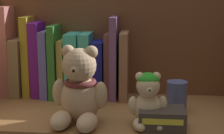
{
  "coord_description": "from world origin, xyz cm",
  "views": [
    {
      "loc": [
        8.26,
        -82.71,
        30.97
      ],
      "look_at": [
        0.51,
        0.0,
        13.08
      ],
      "focal_mm": 56.34,
      "sensor_mm": 36.0,
      "label": 1
    }
  ],
  "objects_px": {
    "book_0": "(8,51)",
    "book_9": "(99,68)",
    "book_6": "(65,67)",
    "teddy_bear_smaller": "(148,101)",
    "book_10": "(109,65)",
    "pillar_candle": "(177,96)",
    "book_5": "(57,60)",
    "book_11": "(116,57)",
    "book_7": "(75,64)",
    "book_4": "(49,62)",
    "book_12": "(125,64)",
    "book_8": "(87,64)",
    "small_product_box": "(162,118)",
    "book_1": "(21,66)",
    "book_2": "(30,56)",
    "book_3": "(40,58)",
    "teddy_bear_larger": "(79,91)"
  },
  "relations": [
    {
      "from": "book_7",
      "to": "book_5",
      "type": "bearing_deg",
      "value": 180.0
    },
    {
      "from": "book_6",
      "to": "teddy_bear_larger",
      "type": "bearing_deg",
      "value": -69.47
    },
    {
      "from": "pillar_candle",
      "to": "small_product_box",
      "type": "distance_m",
      "value": 0.12
    },
    {
      "from": "book_0",
      "to": "book_5",
      "type": "bearing_deg",
      "value": 0.0
    },
    {
      "from": "book_11",
      "to": "teddy_bear_smaller",
      "type": "distance_m",
      "value": 0.24
    },
    {
      "from": "small_product_box",
      "to": "teddy_bear_smaller",
      "type": "bearing_deg",
      "value": 159.09
    },
    {
      "from": "book_12",
      "to": "teddy_bear_larger",
      "type": "bearing_deg",
      "value": -111.69
    },
    {
      "from": "book_2",
      "to": "teddy_bear_larger",
      "type": "bearing_deg",
      "value": -50.35
    },
    {
      "from": "book_11",
      "to": "book_10",
      "type": "bearing_deg",
      "value": 180.0
    },
    {
      "from": "book_10",
      "to": "pillar_candle",
      "type": "distance_m",
      "value": 0.22
    },
    {
      "from": "pillar_candle",
      "to": "small_product_box",
      "type": "xyz_separation_m",
      "value": [
        -0.04,
        -0.11,
        -0.02
      ]
    },
    {
      "from": "book_7",
      "to": "small_product_box",
      "type": "bearing_deg",
      "value": -44.5
    },
    {
      "from": "book_10",
      "to": "book_11",
      "type": "distance_m",
      "value": 0.03
    },
    {
      "from": "teddy_bear_smaller",
      "to": "book_1",
      "type": "bearing_deg",
      "value": 148.81
    },
    {
      "from": "book_9",
      "to": "book_10",
      "type": "xyz_separation_m",
      "value": [
        0.03,
        0.0,
        0.01
      ]
    },
    {
      "from": "book_4",
      "to": "book_12",
      "type": "distance_m",
      "value": 0.21
    },
    {
      "from": "book_2",
      "to": "book_10",
      "type": "distance_m",
      "value": 0.23
    },
    {
      "from": "book_4",
      "to": "book_11",
      "type": "height_order",
      "value": "book_11"
    },
    {
      "from": "book_6",
      "to": "teddy_bear_smaller",
      "type": "relative_size",
      "value": 1.35
    },
    {
      "from": "book_7",
      "to": "book_9",
      "type": "height_order",
      "value": "book_7"
    },
    {
      "from": "teddy_bear_smaller",
      "to": "teddy_bear_larger",
      "type": "bearing_deg",
      "value": -179.89
    },
    {
      "from": "book_12",
      "to": "teddy_bear_larger",
      "type": "height_order",
      "value": "book_12"
    },
    {
      "from": "book_4",
      "to": "book_8",
      "type": "height_order",
      "value": "book_4"
    },
    {
      "from": "book_11",
      "to": "pillar_candle",
      "type": "bearing_deg",
      "value": -36.97
    },
    {
      "from": "book_0",
      "to": "book_9",
      "type": "bearing_deg",
      "value": 0.0
    },
    {
      "from": "book_11",
      "to": "teddy_bear_larger",
      "type": "height_order",
      "value": "book_11"
    },
    {
      "from": "book_0",
      "to": "book_2",
      "type": "relative_size",
      "value": 1.12
    },
    {
      "from": "book_2",
      "to": "pillar_candle",
      "type": "height_order",
      "value": "book_2"
    },
    {
      "from": "book_0",
      "to": "book_7",
      "type": "xyz_separation_m",
      "value": [
        0.19,
        0.0,
        -0.04
      ]
    },
    {
      "from": "book_5",
      "to": "book_11",
      "type": "relative_size",
      "value": 0.89
    },
    {
      "from": "book_1",
      "to": "book_9",
      "type": "distance_m",
      "value": 0.23
    },
    {
      "from": "book_1",
      "to": "book_8",
      "type": "distance_m",
      "value": 0.19
    },
    {
      "from": "book_0",
      "to": "book_3",
      "type": "height_order",
      "value": "book_0"
    },
    {
      "from": "book_2",
      "to": "book_5",
      "type": "distance_m",
      "value": 0.08
    },
    {
      "from": "book_7",
      "to": "book_11",
      "type": "height_order",
      "value": "book_11"
    },
    {
      "from": "book_12",
      "to": "pillar_candle",
      "type": "height_order",
      "value": "book_12"
    },
    {
      "from": "book_2",
      "to": "book_6",
      "type": "xyz_separation_m",
      "value": [
        0.1,
        0.0,
        -0.03
      ]
    },
    {
      "from": "book_1",
      "to": "book_7",
      "type": "relative_size",
      "value": 0.9
    },
    {
      "from": "small_product_box",
      "to": "pillar_candle",
      "type": "bearing_deg",
      "value": 69.93
    },
    {
      "from": "book_7",
      "to": "book_12",
      "type": "distance_m",
      "value": 0.14
    },
    {
      "from": "book_11",
      "to": "pillar_candle",
      "type": "relative_size",
      "value": 2.96
    },
    {
      "from": "book_2",
      "to": "book_12",
      "type": "relative_size",
      "value": 1.21
    },
    {
      "from": "book_8",
      "to": "book_12",
      "type": "xyz_separation_m",
      "value": [
        0.11,
        0.0,
        0.0
      ]
    },
    {
      "from": "book_10",
      "to": "pillar_candle",
      "type": "relative_size",
      "value": 2.36
    },
    {
      "from": "book_12",
      "to": "book_11",
      "type": "bearing_deg",
      "value": 180.0
    },
    {
      "from": "book_6",
      "to": "teddy_bear_larger",
      "type": "height_order",
      "value": "teddy_bear_larger"
    },
    {
      "from": "book_5",
      "to": "small_product_box",
      "type": "bearing_deg",
      "value": -38.96
    },
    {
      "from": "book_6",
      "to": "book_12",
      "type": "xyz_separation_m",
      "value": [
        0.17,
        0.0,
        0.01
      ]
    },
    {
      "from": "book_0",
      "to": "book_9",
      "type": "distance_m",
      "value": 0.26
    },
    {
      "from": "book_10",
      "to": "book_9",
      "type": "bearing_deg",
      "value": 180.0
    }
  ]
}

